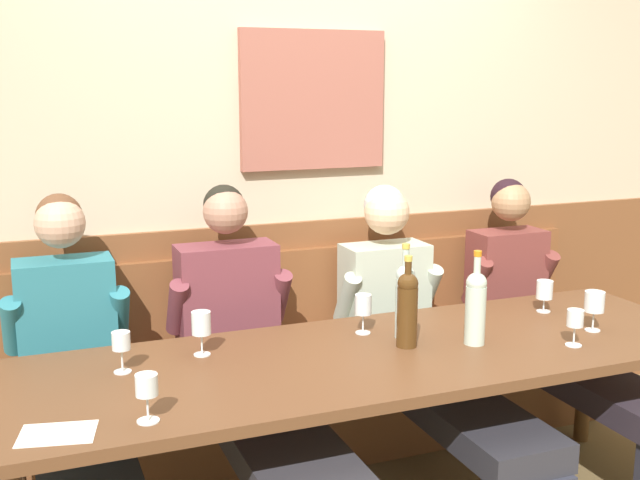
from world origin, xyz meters
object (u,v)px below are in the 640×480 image
Objects in this scene: person_right_seat at (554,330)px; wine_glass_center_rear at (201,325)px; wine_bottle_amber_mid at (405,298)px; wine_glass_mid_left at (147,387)px; person_center_right_seat at (423,344)px; dining_table at (379,369)px; wine_glass_near_bucket at (545,291)px; wine_glass_left_end at (575,320)px; wine_glass_center_front at (363,306)px; wine_bottle_green_tall at (476,305)px; wall_bench at (309,395)px; wine_glass_by_bottle at (121,343)px; person_left_seat at (76,390)px; wine_bottle_clear_water at (407,307)px; wine_glass_right_end at (595,303)px; person_center_left_seat at (253,369)px.

person_right_seat is 8.04× the size of wine_glass_center_rear.
wine_bottle_amber_mid is 1.13m from wine_glass_mid_left.
dining_table is at bearing -137.80° from person_center_right_seat.
wine_glass_near_bucket is 0.98× the size of wine_glass_left_end.
wine_glass_center_rear is 0.57m from wine_glass_mid_left.
wine_glass_near_bucket is at bearing 15.35° from wine_glass_mid_left.
person_right_seat is 1.06m from wine_glass_center_front.
wine_bottle_green_tall reaches higher than wine_glass_near_bucket.
wine_glass_left_end is (0.71, -0.94, 0.56)m from wall_bench.
person_right_seat reaches higher than wine_glass_mid_left.
wine_glass_by_bottle is at bearing 178.78° from wine_bottle_amber_mid.
wine_bottle_clear_water is at bearing -15.73° from person_left_seat.
person_right_seat is at bearing 18.49° from wine_bottle_clear_water.
person_center_right_seat is 0.57m from wine_glass_near_bucket.
wine_glass_left_end is 0.87× the size of wine_glass_right_end.
person_center_left_seat is 0.36m from wine_glass_center_rear.
wine_bottle_clear_water is 2.16× the size of wine_glass_right_end.
wall_bench is 0.63m from person_center_right_seat.
wine_bottle_green_tall reaches higher than wine_glass_left_end.
person_left_seat is at bearing 161.95° from dining_table.
dining_table is 7.48× the size of wine_bottle_green_tall.
wine_glass_mid_left is at bearing -158.95° from wine_bottle_amber_mid.
wine_glass_mid_left is (0.16, -0.64, 0.23)m from person_left_seat.
person_right_seat is (1.05, 0.32, -0.07)m from dining_table.
dining_table is at bearing -40.66° from person_center_left_seat.
person_center_right_seat reaches higher than wine_glass_center_front.
wine_bottle_amber_mid is 0.17m from wine_glass_center_front.
wine_glass_mid_left is at bearing -163.09° from wine_bottle_clear_water.
person_left_seat is 1.25m from wine_bottle_clear_water.
wine_glass_right_end is (0.19, 0.11, 0.02)m from wine_glass_left_end.
wine_bottle_amber_mid is 1.07× the size of wine_bottle_clear_water.
dining_table is at bearing -18.05° from person_left_seat.
wine_glass_near_bucket is at bearing 66.96° from wine_glass_left_end.
wine_glass_left_end is at bearing -30.53° from wine_bottle_amber_mid.
wine_glass_mid_left is at bearing -153.38° from person_center_right_seat.
person_center_right_seat is at bearing -46.25° from wall_bench.
person_left_seat is 9.03× the size of wine_glass_mid_left.
dining_table is 0.76m from wine_glass_left_end.
wine_bottle_clear_water reaches higher than wine_glass_center_rear.
person_center_left_seat reaches higher than wall_bench.
wine_bottle_green_tall is 0.43m from wine_glass_center_front.
person_left_seat is at bearing 104.10° from wine_glass_mid_left.
wine_glass_center_front is at bearing 160.28° from wine_glass_right_end.
wine_glass_right_end is at bearing -7.28° from wine_glass_by_bottle.
wine_glass_left_end is at bearing -12.07° from wine_glass_by_bottle.
wine_bottle_green_tall is 2.24× the size of wine_glass_right_end.
person_center_left_seat is 1.00× the size of person_right_seat.
dining_table is 18.50× the size of wine_glass_mid_left.
person_right_seat is 0.97m from wine_bottle_amber_mid.
wine_glass_near_bucket is (0.51, -0.15, 0.22)m from person_center_right_seat.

